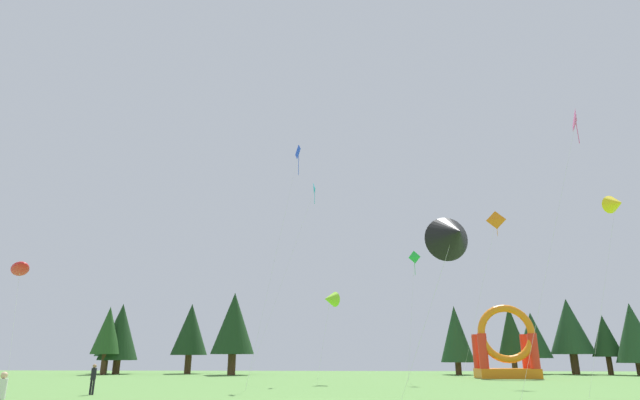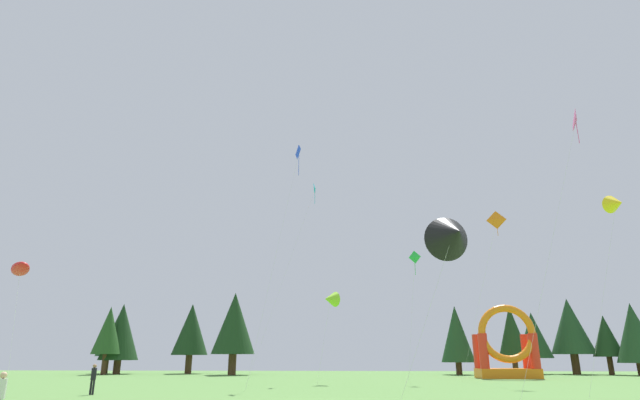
{
  "view_description": "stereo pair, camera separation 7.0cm",
  "coord_description": "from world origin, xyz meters",
  "px_view_note": "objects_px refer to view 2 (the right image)",
  "views": [
    {
      "loc": [
        1.87,
        -26.3,
        2.3
      ],
      "look_at": [
        0.0,
        8.76,
        13.34
      ],
      "focal_mm": 27.95,
      "sensor_mm": 36.0,
      "label": 1
    },
    {
      "loc": [
        1.94,
        -26.29,
        2.3
      ],
      "look_at": [
        0.0,
        8.76,
        13.34
      ],
      "focal_mm": 27.95,
      "sensor_mm": 36.0,
      "label": 2
    }
  ],
  "objects_px": {
    "person_midfield": "(0,393)",
    "kite_red_parafoil": "(20,269)",
    "kite_blue_diamond": "(299,155)",
    "kite_orange_diamond": "(496,221)",
    "person_near_camera": "(93,376)",
    "kite_black_delta": "(453,235)",
    "kite_pink_diamond": "(577,122)",
    "inflatable_red_slide": "(507,351)",
    "kite_green_diamond": "(414,259)",
    "kite_lime_delta": "(330,299)",
    "kite_cyan_diamond": "(315,191)",
    "kite_yellow_delta": "(616,204)"
  },
  "relations": [
    {
      "from": "person_midfield",
      "to": "kite_red_parafoil",
      "type": "bearing_deg",
      "value": 42.45
    },
    {
      "from": "kite_red_parafoil",
      "to": "person_midfield",
      "type": "relative_size",
      "value": 4.76
    },
    {
      "from": "kite_blue_diamond",
      "to": "person_midfield",
      "type": "distance_m",
      "value": 33.5
    },
    {
      "from": "kite_red_parafoil",
      "to": "kite_orange_diamond",
      "type": "xyz_separation_m",
      "value": [
        35.54,
        13.45,
        6.39
      ]
    },
    {
      "from": "person_near_camera",
      "to": "kite_black_delta",
      "type": "bearing_deg",
      "value": 167.21
    },
    {
      "from": "kite_pink_diamond",
      "to": "inflatable_red_slide",
      "type": "height_order",
      "value": "kite_pink_diamond"
    },
    {
      "from": "kite_blue_diamond",
      "to": "kite_green_diamond",
      "type": "bearing_deg",
      "value": 20.39
    },
    {
      "from": "kite_pink_diamond",
      "to": "kite_green_diamond",
      "type": "bearing_deg",
      "value": 111.22
    },
    {
      "from": "kite_black_delta",
      "to": "inflatable_red_slide",
      "type": "height_order",
      "value": "kite_black_delta"
    },
    {
      "from": "kite_lime_delta",
      "to": "kite_orange_diamond",
      "type": "distance_m",
      "value": 16.97
    },
    {
      "from": "kite_red_parafoil",
      "to": "kite_cyan_diamond",
      "type": "xyz_separation_m",
      "value": [
        18.44,
        18.08,
        11.18
      ]
    },
    {
      "from": "kite_blue_diamond",
      "to": "inflatable_red_slide",
      "type": "xyz_separation_m",
      "value": [
        21.75,
        14.07,
        -17.89
      ]
    },
    {
      "from": "kite_orange_diamond",
      "to": "inflatable_red_slide",
      "type": "distance_m",
      "value": 17.52
    },
    {
      "from": "kite_yellow_delta",
      "to": "kite_red_parafoil",
      "type": "bearing_deg",
      "value": -178.58
    },
    {
      "from": "person_midfield",
      "to": "person_near_camera",
      "type": "height_order",
      "value": "person_near_camera"
    },
    {
      "from": "person_midfield",
      "to": "kite_lime_delta",
      "type": "bearing_deg",
      "value": -12.67
    },
    {
      "from": "kite_blue_diamond",
      "to": "person_near_camera",
      "type": "relative_size",
      "value": 11.77
    },
    {
      "from": "person_midfield",
      "to": "inflatable_red_slide",
      "type": "height_order",
      "value": "inflatable_red_slide"
    },
    {
      "from": "kite_blue_diamond",
      "to": "kite_black_delta",
      "type": "bearing_deg",
      "value": -63.77
    },
    {
      "from": "kite_lime_delta",
      "to": "kite_red_parafoil",
      "type": "xyz_separation_m",
      "value": [
        -20.09,
        -14.91,
        0.49
      ]
    },
    {
      "from": "kite_yellow_delta",
      "to": "kite_green_diamond",
      "type": "xyz_separation_m",
      "value": [
        -11.48,
        15.33,
        -0.73
      ]
    },
    {
      "from": "kite_lime_delta",
      "to": "kite_orange_diamond",
      "type": "height_order",
      "value": "kite_orange_diamond"
    },
    {
      "from": "kite_yellow_delta",
      "to": "kite_blue_diamond",
      "type": "distance_m",
      "value": 26.54
    },
    {
      "from": "kite_yellow_delta",
      "to": "kite_green_diamond",
      "type": "height_order",
      "value": "kite_yellow_delta"
    },
    {
      "from": "kite_pink_diamond",
      "to": "person_near_camera",
      "type": "bearing_deg",
      "value": 172.46
    },
    {
      "from": "kite_pink_diamond",
      "to": "kite_black_delta",
      "type": "relative_size",
      "value": 1.8
    },
    {
      "from": "kite_cyan_diamond",
      "to": "kite_green_diamond",
      "type": "bearing_deg",
      "value": -10.27
    },
    {
      "from": "kite_cyan_diamond",
      "to": "kite_blue_diamond",
      "type": "bearing_deg",
      "value": -100.91
    },
    {
      "from": "kite_red_parafoil",
      "to": "kite_orange_diamond",
      "type": "bearing_deg",
      "value": 20.73
    },
    {
      "from": "kite_red_parafoil",
      "to": "kite_lime_delta",
      "type": "bearing_deg",
      "value": 36.57
    },
    {
      "from": "kite_yellow_delta",
      "to": "person_midfield",
      "type": "distance_m",
      "value": 35.34
    },
    {
      "from": "kite_pink_diamond",
      "to": "person_midfield",
      "type": "xyz_separation_m",
      "value": [
        -26.43,
        -10.24,
        -14.86
      ]
    },
    {
      "from": "kite_red_parafoil",
      "to": "kite_yellow_delta",
      "type": "distance_m",
      "value": 39.92
    },
    {
      "from": "kite_red_parafoil",
      "to": "kite_orange_diamond",
      "type": "relative_size",
      "value": 0.57
    },
    {
      "from": "kite_red_parafoil",
      "to": "kite_blue_diamond",
      "type": "xyz_separation_m",
      "value": [
        17.31,
        12.26,
        12.94
      ]
    },
    {
      "from": "kite_blue_diamond",
      "to": "person_midfield",
      "type": "relative_size",
      "value": 12.13
    },
    {
      "from": "kite_blue_diamond",
      "to": "inflatable_red_slide",
      "type": "height_order",
      "value": "kite_blue_diamond"
    },
    {
      "from": "kite_lime_delta",
      "to": "kite_cyan_diamond",
      "type": "relative_size",
      "value": 0.41
    },
    {
      "from": "kite_lime_delta",
      "to": "kite_orange_diamond",
      "type": "bearing_deg",
      "value": -5.38
    },
    {
      "from": "kite_black_delta",
      "to": "kite_blue_diamond",
      "type": "relative_size",
      "value": 0.43
    },
    {
      "from": "person_near_camera",
      "to": "kite_blue_diamond",
      "type": "bearing_deg",
      "value": -127.34
    },
    {
      "from": "kite_green_diamond",
      "to": "kite_lime_delta",
      "type": "bearing_deg",
      "value": -170.17
    },
    {
      "from": "person_near_camera",
      "to": "kite_cyan_diamond",
      "type": "bearing_deg",
      "value": -118.53
    },
    {
      "from": "kite_lime_delta",
      "to": "kite_red_parafoil",
      "type": "distance_m",
      "value": 25.02
    },
    {
      "from": "kite_cyan_diamond",
      "to": "inflatable_red_slide",
      "type": "relative_size",
      "value": 2.53
    },
    {
      "from": "kite_red_parafoil",
      "to": "kite_green_diamond",
      "type": "height_order",
      "value": "kite_green_diamond"
    },
    {
      "from": "kite_red_parafoil",
      "to": "kite_orange_diamond",
      "type": "height_order",
      "value": "kite_orange_diamond"
    },
    {
      "from": "kite_green_diamond",
      "to": "kite_yellow_delta",
      "type": "bearing_deg",
      "value": -53.18
    },
    {
      "from": "kite_yellow_delta",
      "to": "person_midfield",
      "type": "height_order",
      "value": "kite_yellow_delta"
    },
    {
      "from": "kite_orange_diamond",
      "to": "person_near_camera",
      "type": "xyz_separation_m",
      "value": [
        -29.88,
        -12.87,
        -13.14
      ]
    }
  ]
}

